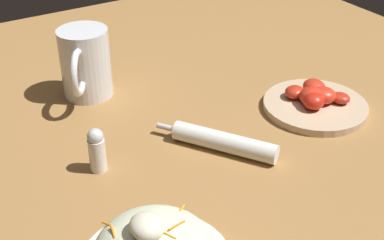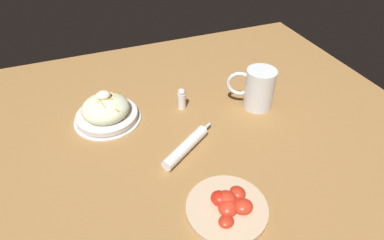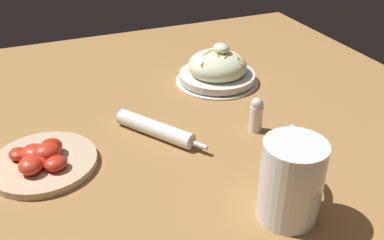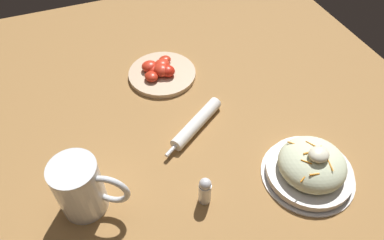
{
  "view_description": "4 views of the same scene",
  "coord_description": "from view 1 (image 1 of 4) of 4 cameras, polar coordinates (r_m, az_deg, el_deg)",
  "views": [
    {
      "loc": [
        0.66,
        -0.43,
        0.51
      ],
      "look_at": [
        0.04,
        -0.05,
        0.06
      ],
      "focal_mm": 48.94,
      "sensor_mm": 36.0,
      "label": 1
    },
    {
      "loc": [
        0.3,
        0.62,
        0.66
      ],
      "look_at": [
        0.03,
        -0.06,
        0.06
      ],
      "focal_mm": 30.3,
      "sensor_mm": 36.0,
      "label": 2
    },
    {
      "loc": [
        -0.65,
        0.21,
        0.48
      ],
      "look_at": [
        0.01,
        -0.07,
        0.05
      ],
      "focal_mm": 40.28,
      "sensor_mm": 36.0,
      "label": 3
    },
    {
      "loc": [
        -0.16,
        -0.57,
        0.7
      ],
      "look_at": [
        0.04,
        -0.05,
        0.09
      ],
      "focal_mm": 33.51,
      "sensor_mm": 36.0,
      "label": 4
    }
  ],
  "objects": [
    {
      "name": "ground_plane",
      "position": [
        0.94,
        1.46,
        -1.09
      ],
      "size": [
        1.43,
        1.43,
        0.0
      ],
      "primitive_type": "plane",
      "color": "#9E703D"
    },
    {
      "name": "beer_mug",
      "position": [
        1.04,
        -11.51,
        5.68
      ],
      "size": [
        0.14,
        0.11,
        0.14
      ],
      "color": "white",
      "rests_on": "ground_plane"
    },
    {
      "name": "napkin_roll",
      "position": [
        0.88,
        3.44,
        -2.39
      ],
      "size": [
        0.19,
        0.14,
        0.03
      ],
      "color": "white",
      "rests_on": "ground_plane"
    },
    {
      "name": "tomato_plate",
      "position": [
        1.02,
        13.26,
        1.97
      ],
      "size": [
        0.2,
        0.2,
        0.05
      ],
      "color": "#D1B28E",
      "rests_on": "ground_plane"
    },
    {
      "name": "salt_shaker",
      "position": [
        0.83,
        -10.34,
        -3.19
      ],
      "size": [
        0.03,
        0.03,
        0.08
      ],
      "color": "white",
      "rests_on": "ground_plane"
    }
  ]
}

